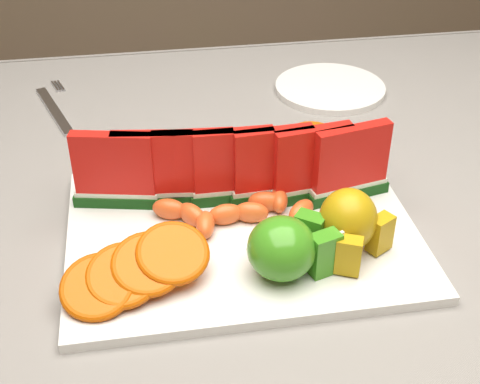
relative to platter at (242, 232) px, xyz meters
name	(u,v)px	position (x,y,z in m)	size (l,w,h in m)	color
table	(216,274)	(-0.03, 0.06, -0.11)	(1.40, 0.90, 0.75)	#472918
tablecloth	(215,237)	(-0.03, 0.06, -0.05)	(1.53, 1.03, 0.20)	gray
platter	(242,232)	(0.00, 0.00, 0.00)	(0.40, 0.30, 0.01)	silver
apple_cluster	(288,248)	(0.03, -0.08, 0.04)	(0.11, 0.09, 0.07)	#218A16
pear_cluster	(350,222)	(0.11, -0.06, 0.04)	(0.09, 0.09, 0.07)	#946A15
side_plate	(330,88)	(0.21, 0.36, 0.00)	(0.20, 0.20, 0.01)	silver
fork	(55,108)	(-0.24, 0.36, 0.00)	(0.07, 0.19, 0.00)	silver
watermelon_row	(233,168)	(0.00, 0.06, 0.05)	(0.39, 0.07, 0.10)	#0E3713
orange_fan_front	(136,269)	(-0.12, -0.08, 0.03)	(0.17, 0.11, 0.05)	#C63600
orange_fan_back	(227,158)	(0.00, 0.12, 0.03)	(0.34, 0.12, 0.05)	#C63600
tangerine_segments	(236,211)	(0.00, 0.02, 0.02)	(0.20, 0.08, 0.03)	#E44817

